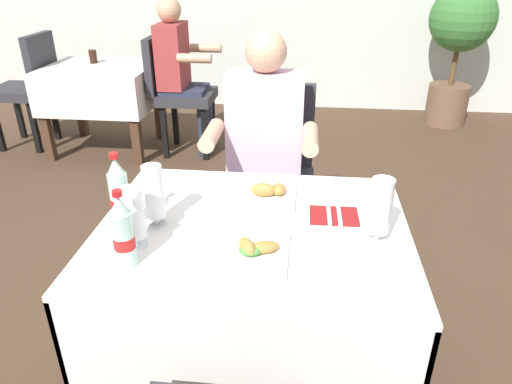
{
  "coord_description": "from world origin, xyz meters",
  "views": [
    {
      "loc": [
        0.28,
        -1.31,
        1.56
      ],
      "look_at": [
        0.12,
        0.17,
        0.8
      ],
      "focal_mm": 33.04,
      "sensor_mm": 36.0,
      "label": 1
    }
  ],
  "objects_px": {
    "plate_near_camera": "(251,251)",
    "background_dining_table": "(101,89)",
    "plate_far_diner": "(265,194)",
    "cola_bottle_primary": "(123,233)",
    "beer_glass_left": "(133,217)",
    "potted_plant_corner": "(459,38)",
    "main_dining_table": "(253,267)",
    "chair_far_diner_seat": "(271,171)",
    "background_chair_left": "(28,84)",
    "background_table_tumbler": "(93,56)",
    "cola_bottle_secondary": "(120,196)",
    "beer_glass_right": "(380,209)",
    "napkin_cutlery_set": "(334,215)",
    "seated_diner_far": "(264,151)",
    "beer_glass_middle": "(154,196)",
    "background_chair_right": "(176,88)",
    "background_patron": "(180,69)"
  },
  "relations": [
    {
      "from": "background_chair_left",
      "to": "napkin_cutlery_set",
      "type": "bearing_deg",
      "value": -42.85
    },
    {
      "from": "main_dining_table",
      "to": "beer_glass_middle",
      "type": "relative_size",
      "value": 4.79
    },
    {
      "from": "main_dining_table",
      "to": "background_chair_right",
      "type": "relative_size",
      "value": 1.09
    },
    {
      "from": "main_dining_table",
      "to": "background_dining_table",
      "type": "height_order",
      "value": "same"
    },
    {
      "from": "beer_glass_middle",
      "to": "plate_near_camera",
      "type": "bearing_deg",
      "value": -23.34
    },
    {
      "from": "main_dining_table",
      "to": "chair_far_diner_seat",
      "type": "relative_size",
      "value": 1.09
    },
    {
      "from": "main_dining_table",
      "to": "background_table_tumbler",
      "type": "xyz_separation_m",
      "value": [
        -1.64,
        2.51,
        0.23
      ]
    },
    {
      "from": "beer_glass_left",
      "to": "background_table_tumbler",
      "type": "distance_m",
      "value": 2.96
    },
    {
      "from": "plate_far_diner",
      "to": "main_dining_table",
      "type": "bearing_deg",
      "value": -96.72
    },
    {
      "from": "background_chair_left",
      "to": "background_table_tumbler",
      "type": "relative_size",
      "value": 8.82
    },
    {
      "from": "main_dining_table",
      "to": "background_table_tumbler",
      "type": "bearing_deg",
      "value": 123.2
    },
    {
      "from": "beer_glass_middle",
      "to": "beer_glass_right",
      "type": "relative_size",
      "value": 1.01
    },
    {
      "from": "chair_far_diner_seat",
      "to": "background_chair_right",
      "type": "xyz_separation_m",
      "value": [
        -0.92,
        1.58,
        0.0
      ]
    },
    {
      "from": "seated_diner_far",
      "to": "beer_glass_middle",
      "type": "xyz_separation_m",
      "value": [
        -0.3,
        -0.74,
        0.12
      ]
    },
    {
      "from": "seated_diner_far",
      "to": "beer_glass_middle",
      "type": "relative_size",
      "value": 5.7
    },
    {
      "from": "plate_near_camera",
      "to": "cola_bottle_secondary",
      "type": "distance_m",
      "value": 0.48
    },
    {
      "from": "background_dining_table",
      "to": "cola_bottle_secondary",
      "type": "bearing_deg",
      "value": -65.37
    },
    {
      "from": "napkin_cutlery_set",
      "to": "beer_glass_left",
      "type": "bearing_deg",
      "value": -158.54
    },
    {
      "from": "chair_far_diner_seat",
      "to": "background_dining_table",
      "type": "distance_m",
      "value": 2.22
    },
    {
      "from": "cola_bottle_secondary",
      "to": "napkin_cutlery_set",
      "type": "relative_size",
      "value": 1.42
    },
    {
      "from": "napkin_cutlery_set",
      "to": "background_table_tumbler",
      "type": "bearing_deg",
      "value": 128.48
    },
    {
      "from": "seated_diner_far",
      "to": "cola_bottle_secondary",
      "type": "distance_m",
      "value": 0.88
    },
    {
      "from": "plate_far_diner",
      "to": "beer_glass_middle",
      "type": "bearing_deg",
      "value": -146.19
    },
    {
      "from": "cola_bottle_secondary",
      "to": "background_dining_table",
      "type": "bearing_deg",
      "value": 114.63
    },
    {
      "from": "chair_far_diner_seat",
      "to": "beer_glass_right",
      "type": "height_order",
      "value": "chair_far_diner_seat"
    },
    {
      "from": "seated_diner_far",
      "to": "background_patron",
      "type": "bearing_deg",
      "value": 116.46
    },
    {
      "from": "chair_far_diner_seat",
      "to": "potted_plant_corner",
      "type": "distance_m",
      "value": 3.05
    },
    {
      "from": "seated_diner_far",
      "to": "cola_bottle_secondary",
      "type": "bearing_deg",
      "value": -117.97
    },
    {
      "from": "beer_glass_left",
      "to": "potted_plant_corner",
      "type": "relative_size",
      "value": 0.15
    },
    {
      "from": "plate_near_camera",
      "to": "background_dining_table",
      "type": "height_order",
      "value": "plate_near_camera"
    },
    {
      "from": "cola_bottle_secondary",
      "to": "plate_far_diner",
      "type": "bearing_deg",
      "value": 29.55
    },
    {
      "from": "cola_bottle_secondary",
      "to": "background_chair_right",
      "type": "height_order",
      "value": "cola_bottle_secondary"
    },
    {
      "from": "background_dining_table",
      "to": "background_table_tumbler",
      "type": "xyz_separation_m",
      "value": [
        -0.08,
        0.11,
        0.24
      ]
    },
    {
      "from": "beer_glass_right",
      "to": "background_patron",
      "type": "bearing_deg",
      "value": 117.52
    },
    {
      "from": "cola_bottle_primary",
      "to": "napkin_cutlery_set",
      "type": "height_order",
      "value": "cola_bottle_primary"
    },
    {
      "from": "plate_far_diner",
      "to": "background_dining_table",
      "type": "xyz_separation_m",
      "value": [
        -1.59,
        2.19,
        -0.21
      ]
    },
    {
      "from": "plate_far_diner",
      "to": "cola_bottle_primary",
      "type": "height_order",
      "value": "cola_bottle_primary"
    },
    {
      "from": "main_dining_table",
      "to": "cola_bottle_primary",
      "type": "xyz_separation_m",
      "value": [
        -0.35,
        -0.26,
        0.28
      ]
    },
    {
      "from": "background_chair_right",
      "to": "chair_far_diner_seat",
      "type": "bearing_deg",
      "value": -59.85
    },
    {
      "from": "background_patron",
      "to": "background_chair_left",
      "type": "bearing_deg",
      "value": 180.0
    },
    {
      "from": "beer_glass_middle",
      "to": "background_dining_table",
      "type": "distance_m",
      "value": 2.74
    },
    {
      "from": "beer_glass_left",
      "to": "napkin_cutlery_set",
      "type": "relative_size",
      "value": 1.05
    },
    {
      "from": "background_patron",
      "to": "main_dining_table",
      "type": "bearing_deg",
      "value": -70.16
    },
    {
      "from": "chair_far_diner_seat",
      "to": "background_chair_left",
      "type": "bearing_deg",
      "value": 144.51
    },
    {
      "from": "main_dining_table",
      "to": "background_patron",
      "type": "xyz_separation_m",
      "value": [
        -0.87,
        2.4,
        0.16
      ]
    },
    {
      "from": "beer_glass_right",
      "to": "napkin_cutlery_set",
      "type": "relative_size",
      "value": 1.15
    },
    {
      "from": "main_dining_table",
      "to": "beer_glass_left",
      "type": "height_order",
      "value": "beer_glass_left"
    },
    {
      "from": "background_dining_table",
      "to": "background_chair_right",
      "type": "distance_m",
      "value": 0.65
    },
    {
      "from": "plate_near_camera",
      "to": "background_chair_right",
      "type": "height_order",
      "value": "background_chair_right"
    },
    {
      "from": "seated_diner_far",
      "to": "background_table_tumbler",
      "type": "distance_m",
      "value": 2.42
    }
  ]
}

